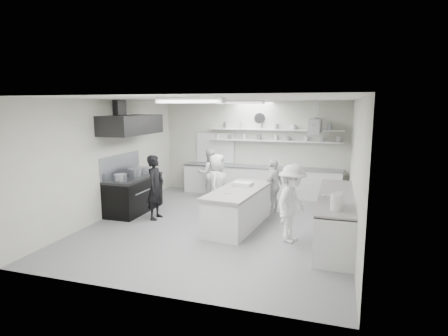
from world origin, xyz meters
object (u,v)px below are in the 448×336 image
(back_counter, at_px, (260,181))
(cook_back, at_px, (209,173))
(prep_island, at_px, (239,209))
(cook_stove, at_px, (156,187))
(stove, at_px, (134,195))
(right_counter, at_px, (336,218))

(back_counter, relative_size, cook_back, 3.29)
(back_counter, relative_size, prep_island, 2.14)
(cook_back, bearing_deg, cook_stove, 43.70)
(prep_island, distance_m, cook_back, 3.08)
(back_counter, bearing_deg, cook_stove, -122.15)
(cook_stove, height_order, cook_back, cook_stove)
(stove, relative_size, right_counter, 0.55)
(back_counter, height_order, right_counter, right_counter)
(stove, height_order, prep_island, stove)
(stove, xyz_separation_m, right_counter, (5.25, -0.60, 0.02))
(cook_stove, distance_m, cook_back, 2.66)
(back_counter, height_order, cook_back, cook_back)
(right_counter, distance_m, cook_stove, 4.39)
(prep_island, bearing_deg, right_counter, 0.30)
(right_counter, xyz_separation_m, prep_island, (-2.21, 0.22, -0.04))
(stove, xyz_separation_m, cook_stove, (0.88, -0.41, 0.36))
(back_counter, xyz_separation_m, cook_stove, (-2.02, -3.21, 0.35))
(cook_stove, bearing_deg, back_counter, -34.46)
(stove, xyz_separation_m, prep_island, (3.04, -0.38, -0.02))
(back_counter, distance_m, cook_back, 1.66)
(prep_island, height_order, cook_stove, cook_stove)
(right_counter, bearing_deg, prep_island, 174.20)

